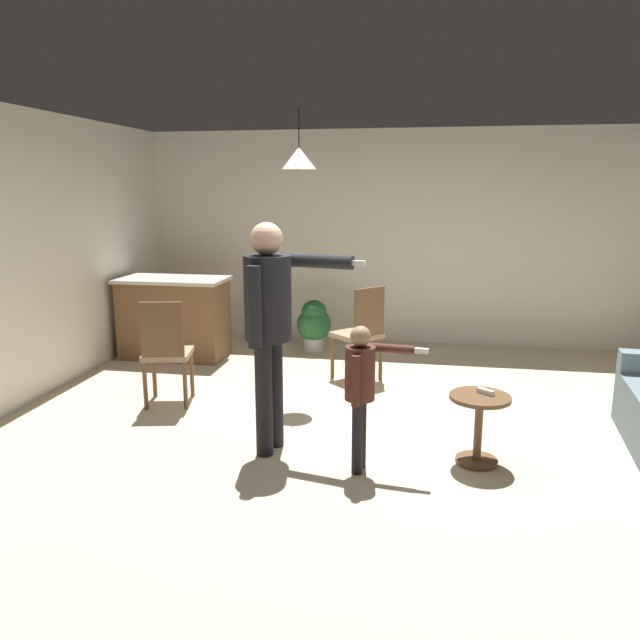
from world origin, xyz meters
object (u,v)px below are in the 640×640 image
(kitchen_counter, at_px, (174,317))
(spare_remote_on_table, at_px, (486,392))
(dining_chair_by_counter, at_px, (361,330))
(potted_plant_corner, at_px, (314,323))
(side_table_by_couch, at_px, (479,421))
(dining_chair_near_wall, at_px, (166,349))
(person_child, at_px, (361,382))
(person_adult, at_px, (270,313))

(kitchen_counter, xyz_separation_m, spare_remote_on_table, (3.39, -2.30, 0.06))
(dining_chair_by_counter, bearing_deg, potted_plant_corner, 75.98)
(side_table_by_couch, distance_m, dining_chair_near_wall, 2.84)
(person_child, bearing_deg, dining_chair_by_counter, -167.12)
(person_adult, distance_m, spare_remote_on_table, 1.67)
(kitchen_counter, height_order, dining_chair_by_counter, dining_chair_by_counter)
(dining_chair_near_wall, bearing_deg, person_child, -40.25)
(side_table_by_couch, height_order, dining_chair_near_wall, dining_chair_near_wall)
(kitchen_counter, bearing_deg, spare_remote_on_table, -34.13)
(dining_chair_by_counter, height_order, spare_remote_on_table, dining_chair_by_counter)
(side_table_by_couch, xyz_separation_m, potted_plant_corner, (-1.77, 2.86, 0.03))
(kitchen_counter, bearing_deg, person_child, -45.99)
(spare_remote_on_table, bearing_deg, kitchen_counter, 145.87)
(potted_plant_corner, bearing_deg, kitchen_counter, -161.64)
(person_adult, distance_m, person_child, 0.85)
(dining_chair_near_wall, bearing_deg, person_adult, -45.70)
(kitchen_counter, distance_m, side_table_by_couch, 4.09)
(person_adult, xyz_separation_m, spare_remote_on_table, (1.58, 0.09, -0.54))
(kitchen_counter, relative_size, potted_plant_corner, 1.96)
(side_table_by_couch, bearing_deg, person_adult, -178.07)
(side_table_by_couch, relative_size, dining_chair_by_counter, 0.52)
(person_adult, bearing_deg, dining_chair_by_counter, 177.46)
(kitchen_counter, relative_size, person_child, 1.19)
(side_table_by_couch, relative_size, person_child, 0.49)
(kitchen_counter, relative_size, dining_chair_near_wall, 1.26)
(side_table_by_couch, height_order, person_child, person_child)
(kitchen_counter, bearing_deg, dining_chair_by_counter, -13.04)
(potted_plant_corner, bearing_deg, person_child, -73.39)
(kitchen_counter, bearing_deg, dining_chair_near_wall, -69.05)
(person_adult, height_order, dining_chair_by_counter, person_adult)
(side_table_by_couch, relative_size, spare_remote_on_table, 4.00)
(side_table_by_couch, height_order, potted_plant_corner, potted_plant_corner)
(kitchen_counter, relative_size, dining_chair_by_counter, 1.26)
(side_table_by_couch, xyz_separation_m, dining_chair_by_counter, (-1.06, 1.81, 0.22))
(person_child, distance_m, dining_chair_near_wall, 2.16)
(dining_chair_by_counter, distance_m, potted_plant_corner, 1.28)
(kitchen_counter, xyz_separation_m, potted_plant_corner, (1.58, 0.53, -0.12))
(side_table_by_couch, relative_size, dining_chair_near_wall, 0.52)
(spare_remote_on_table, bearing_deg, side_table_by_couch, -135.32)
(person_child, relative_size, spare_remote_on_table, 8.15)
(dining_chair_by_counter, bearing_deg, person_child, -131.27)
(dining_chair_near_wall, distance_m, spare_remote_on_table, 2.86)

